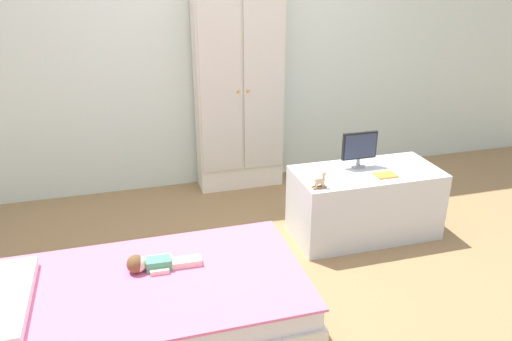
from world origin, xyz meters
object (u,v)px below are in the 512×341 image
bed (140,307)px  book_orange (385,175)px  rocking_horse_toy (321,180)px  doll (150,264)px  tv_stand (365,202)px  wardrobe (239,87)px  tv_monitor (360,147)px

bed → book_orange: bearing=16.3°
bed → rocking_horse_toy: (1.16, 0.42, 0.39)m
doll → tv_stand: size_ratio=0.40×
bed → wardrobe: (0.95, 1.63, 0.71)m
book_orange → doll: bearing=-166.7°
doll → book_orange: 1.62m
bed → tv_monitor: tv_monitor is taller
doll → tv_monitor: 1.59m
bed → tv_monitor: (1.54, 0.67, 0.48)m
tv_monitor → wardrobe: bearing=121.6°
bed → tv_monitor: size_ratio=6.90×
bed → wardrobe: size_ratio=1.02×
book_orange → wardrobe: bearing=121.2°
wardrobe → book_orange: 1.39m
tv_stand → tv_monitor: size_ratio=3.97×
wardrobe → rocking_horse_toy: bearing=-80.1°
doll → tv_stand: tv_stand is taller
tv_monitor → doll: bearing=-159.1°
tv_stand → book_orange: book_orange is taller
rocking_horse_toy → tv_monitor: bearing=32.9°
rocking_horse_toy → book_orange: size_ratio=0.80×
wardrobe → tv_stand: 1.36m
bed → book_orange: size_ratio=12.48×
bed → tv_stand: bearing=20.5°
wardrobe → tv_stand: (0.62, -1.04, -0.61)m
wardrobe → tv_monitor: 1.15m
rocking_horse_toy → wardrobe: bearing=99.9°
bed → wardrobe: 2.02m
rocking_horse_toy → book_orange: rocking_horse_toy is taller
bed → book_orange: 1.75m
rocking_horse_toy → doll: bearing=-163.9°
bed → book_orange: book_orange is taller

